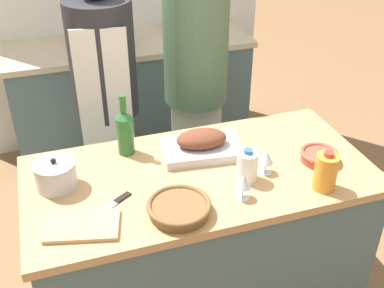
# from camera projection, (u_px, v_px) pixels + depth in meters

# --- Properties ---
(kitchen_island) EXTENTS (1.58, 0.77, 0.87)m
(kitchen_island) POSITION_uv_depth(u_px,v_px,m) (199.00, 242.00, 2.41)
(kitchen_island) COLOR #4C666B
(kitchen_island) RESTS_ON ground_plane
(back_counter) EXTENTS (1.76, 0.60, 0.93)m
(back_counter) POSITION_uv_depth(u_px,v_px,m) (132.00, 100.00, 3.67)
(back_counter) COLOR #4C666B
(back_counter) RESTS_ON ground_plane
(roasting_pan) EXTENTS (0.40, 0.28, 0.12)m
(roasting_pan) POSITION_uv_depth(u_px,v_px,m) (201.00, 145.00, 2.29)
(roasting_pan) COLOR #BCBCC1
(roasting_pan) RESTS_ON kitchen_island
(wicker_basket) EXTENTS (0.26, 0.26, 0.05)m
(wicker_basket) POSITION_uv_depth(u_px,v_px,m) (179.00, 208.00, 1.92)
(wicker_basket) COLOR brown
(wicker_basket) RESTS_ON kitchen_island
(cutting_board) EXTENTS (0.31, 0.24, 0.02)m
(cutting_board) POSITION_uv_depth(u_px,v_px,m) (83.00, 226.00, 1.86)
(cutting_board) COLOR tan
(cutting_board) RESTS_ON kitchen_island
(stock_pot) EXTENTS (0.18, 0.18, 0.15)m
(stock_pot) POSITION_uv_depth(u_px,v_px,m) (56.00, 175.00, 2.06)
(stock_pot) COLOR #B7B7BC
(stock_pot) RESTS_ON kitchen_island
(mixing_bowl) EXTENTS (0.18, 0.18, 0.05)m
(mixing_bowl) POSITION_uv_depth(u_px,v_px,m) (319.00, 156.00, 2.24)
(mixing_bowl) COLOR #A84C38
(mixing_bowl) RESTS_ON kitchen_island
(juice_jug) EXTENTS (0.10, 0.10, 0.18)m
(juice_jug) POSITION_uv_depth(u_px,v_px,m) (326.00, 172.00, 2.04)
(juice_jug) COLOR orange
(juice_jug) RESTS_ON kitchen_island
(milk_jug) EXTENTS (0.09, 0.09, 0.16)m
(milk_jug) POSITION_uv_depth(u_px,v_px,m) (247.00, 166.00, 2.09)
(milk_jug) COLOR white
(milk_jug) RESTS_ON kitchen_island
(wine_bottle_green) EXTENTS (0.08, 0.08, 0.30)m
(wine_bottle_green) POSITION_uv_depth(u_px,v_px,m) (125.00, 131.00, 2.26)
(wine_bottle_green) COLOR #28662D
(wine_bottle_green) RESTS_ON kitchen_island
(wine_glass_left) EXTENTS (0.07, 0.07, 0.12)m
(wine_glass_left) POSITION_uv_depth(u_px,v_px,m) (243.00, 182.00, 1.98)
(wine_glass_left) COLOR silver
(wine_glass_left) RESTS_ON kitchen_island
(wine_glass_right) EXTENTS (0.07, 0.07, 0.11)m
(wine_glass_right) POSITION_uv_depth(u_px,v_px,m) (266.00, 158.00, 2.14)
(wine_glass_right) COLOR silver
(wine_glass_right) RESTS_ON kitchen_island
(knife_chef) EXTENTS (0.20, 0.14, 0.01)m
(knife_chef) POSITION_uv_depth(u_px,v_px,m) (112.00, 205.00, 1.98)
(knife_chef) COLOR #B7B7BC
(knife_chef) RESTS_ON kitchen_island
(stand_mixer) EXTENTS (0.18, 0.14, 0.28)m
(stand_mixer) POSITION_uv_depth(u_px,v_px,m) (118.00, 31.00, 3.26)
(stand_mixer) COLOR #333842
(stand_mixer) RESTS_ON back_counter
(condiment_bottle_tall) EXTENTS (0.06, 0.06, 0.15)m
(condiment_bottle_tall) POSITION_uv_depth(u_px,v_px,m) (168.00, 22.00, 3.59)
(condiment_bottle_tall) COLOR #332D28
(condiment_bottle_tall) RESTS_ON back_counter
(condiment_bottle_short) EXTENTS (0.05, 0.05, 0.17)m
(condiment_bottle_short) POSITION_uv_depth(u_px,v_px,m) (69.00, 33.00, 3.34)
(condiment_bottle_short) COLOR maroon
(condiment_bottle_short) RESTS_ON back_counter
(person_cook_aproned) EXTENTS (0.37, 0.39, 1.64)m
(person_cook_aproned) POSITION_uv_depth(u_px,v_px,m) (106.00, 94.00, 2.78)
(person_cook_aproned) COLOR beige
(person_cook_aproned) RESTS_ON ground_plane
(person_cook_guest) EXTENTS (0.38, 0.38, 1.65)m
(person_cook_guest) POSITION_uv_depth(u_px,v_px,m) (196.00, 82.00, 2.90)
(person_cook_guest) COLOR beige
(person_cook_guest) RESTS_ON ground_plane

